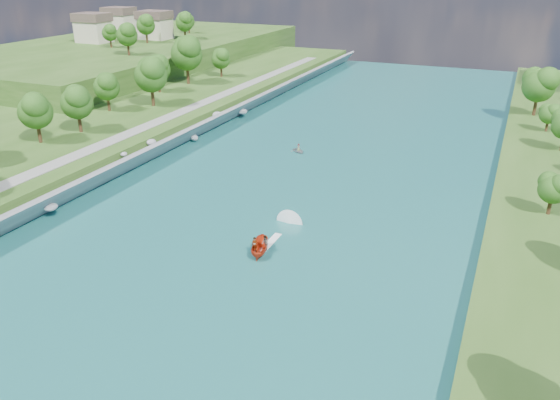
% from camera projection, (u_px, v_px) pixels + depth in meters
% --- Properties ---
extents(ground, '(260.00, 260.00, 0.00)m').
position_uv_depth(ground, '(204.00, 269.00, 59.89)').
color(ground, '#2D5119').
rests_on(ground, ground).
extents(river_water, '(55.00, 240.00, 0.10)m').
position_uv_depth(river_water, '(278.00, 201.00, 76.66)').
color(river_water, '#18585D').
rests_on(river_water, ground).
extents(berm_west, '(45.00, 240.00, 3.50)m').
position_uv_depth(berm_west, '(14.00, 146.00, 94.38)').
color(berm_west, '#2D5119').
rests_on(berm_west, ground).
extents(ridge_west, '(60.00, 120.00, 9.00)m').
position_uv_depth(ridge_west, '(132.00, 56.00, 168.23)').
color(ridge_west, '#2D5119').
rests_on(ridge_west, ground).
extents(riprap_bank, '(3.88, 236.00, 4.05)m').
position_uv_depth(riprap_bank, '(124.00, 166.00, 84.86)').
color(riprap_bank, slate).
rests_on(riprap_bank, ground).
extents(riverside_path, '(3.00, 200.00, 0.10)m').
position_uv_depth(riverside_path, '(92.00, 149.00, 87.23)').
color(riverside_path, gray).
rests_on(riverside_path, berm_west).
extents(ridge_houses, '(29.50, 29.50, 8.40)m').
position_uv_depth(ridge_houses, '(123.00, 24.00, 171.18)').
color(ridge_houses, beige).
rests_on(ridge_houses, ridge_west).
extents(trees_ridge, '(18.23, 52.37, 9.76)m').
position_uv_depth(trees_ridge, '(153.00, 28.00, 158.02)').
color(trees_ridge, '#1D4512').
rests_on(trees_ridge, ridge_west).
extents(motorboat, '(3.60, 19.15, 2.20)m').
position_uv_depth(motorboat, '(264.00, 243.00, 63.54)').
color(motorboat, red).
rests_on(motorboat, river_water).
extents(raft, '(3.55, 3.39, 1.52)m').
position_uv_depth(raft, '(299.00, 150.00, 96.38)').
color(raft, gray).
rests_on(raft, river_water).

